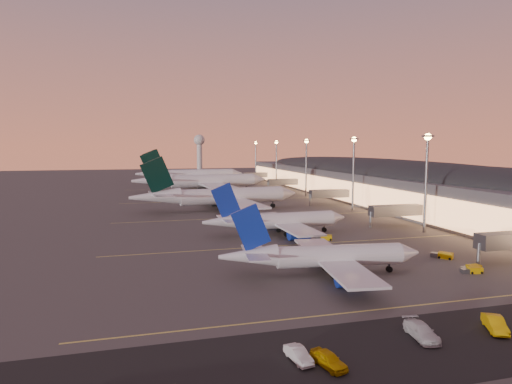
% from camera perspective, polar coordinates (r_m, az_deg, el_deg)
% --- Properties ---
extents(ground, '(700.00, 700.00, 0.00)m').
position_cam_1_polar(ground, '(104.62, 5.24, -6.37)').
color(ground, '#413E3C').
extents(airliner_narrow_south, '(36.25, 32.58, 12.94)m').
position_cam_1_polar(airliner_narrow_south, '(76.55, 8.80, -8.49)').
color(airliner_narrow_south, silver).
rests_on(airliner_narrow_south, ground).
extents(airliner_narrow_north, '(38.50, 34.36, 13.77)m').
position_cam_1_polar(airliner_narrow_north, '(109.61, 2.82, -3.88)').
color(airliner_narrow_north, silver).
rests_on(airliner_narrow_north, ground).
extents(airliner_wide_near, '(60.55, 55.49, 19.37)m').
position_cam_1_polar(airliner_wide_near, '(151.06, -5.06, -0.61)').
color(airliner_wide_near, silver).
rests_on(airliner_wide_near, ground).
extents(airliner_wide_mid, '(66.94, 61.17, 21.41)m').
position_cam_1_polar(airliner_wide_mid, '(212.71, -7.24, 1.44)').
color(airliner_wide_mid, silver).
rests_on(airliner_wide_mid, ground).
extents(airliner_wide_far, '(65.66, 59.73, 21.03)m').
position_cam_1_polar(airliner_wide_far, '(266.46, -8.68, 2.32)').
color(airliner_wide_far, silver).
rests_on(airliner_wide_far, ground).
extents(terminal_building, '(56.35, 255.00, 17.46)m').
position_cam_1_polar(terminal_building, '(194.80, 15.15, 1.82)').
color(terminal_building, '#525257').
rests_on(terminal_building, ground).
extents(light_masts, '(2.20, 217.20, 25.90)m').
position_cam_1_polar(light_masts, '(176.03, 9.11, 4.38)').
color(light_masts, gray).
rests_on(light_masts, ground).
extents(radar_tower, '(9.00, 9.00, 32.50)m').
position_cam_1_polar(radar_tower, '(358.82, -7.55, 5.91)').
color(radar_tower, silver).
rests_on(radar_tower, ground).
extents(service_lane, '(260.00, 16.00, 0.01)m').
position_cam_1_polar(service_lane, '(57.72, 25.53, -17.47)').
color(service_lane, black).
rests_on(service_lane, ground).
extents(lane_markings, '(90.00, 180.36, 0.00)m').
position_cam_1_polar(lane_markings, '(142.21, -0.27, -3.03)').
color(lane_markings, '#D8C659').
rests_on(lane_markings, ground).
extents(baggage_tug_a, '(3.83, 2.14, 1.08)m').
position_cam_1_polar(baggage_tug_a, '(86.73, 26.87, -9.29)').
color(baggage_tug_a, '#C59604').
rests_on(baggage_tug_a, ground).
extents(baggage_tug_b, '(3.62, 1.65, 1.07)m').
position_cam_1_polar(baggage_tug_b, '(88.14, 26.81, -9.05)').
color(baggage_tug_b, '#C59604').
rests_on(baggage_tug_b, ground).
extents(baggage_tug_c, '(4.33, 3.07, 1.21)m').
position_cam_1_polar(baggage_tug_c, '(105.52, 9.08, -6.01)').
color(baggage_tug_c, '#C59604').
rests_on(baggage_tug_c, ground).
extents(baggage_tug_d, '(3.81, 4.20, 1.22)m').
position_cam_1_polar(baggage_tug_d, '(95.33, 23.65, -7.75)').
color(baggage_tug_d, '#C59604').
rests_on(baggage_tug_d, ground).
extents(service_van_a, '(2.13, 4.48, 1.42)m').
position_cam_1_polar(service_van_a, '(48.30, 5.69, -20.76)').
color(service_van_a, silver).
rests_on(service_van_a, ground).
extents(service_van_b, '(3.04, 4.95, 1.57)m').
position_cam_1_polar(service_van_b, '(47.58, 9.66, -21.15)').
color(service_van_b, '#C59604').
rests_on(service_van_b, ground).
extents(service_van_c, '(3.02, 6.06, 1.69)m').
position_cam_1_polar(service_van_c, '(56.43, 21.19, -16.90)').
color(service_van_c, silver).
rests_on(service_van_c, ground).
extents(service_van_d, '(4.02, 5.55, 1.74)m').
position_cam_1_polar(service_van_d, '(62.16, 29.25, -15.07)').
color(service_van_d, '#C59604').
rests_on(service_van_d, ground).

